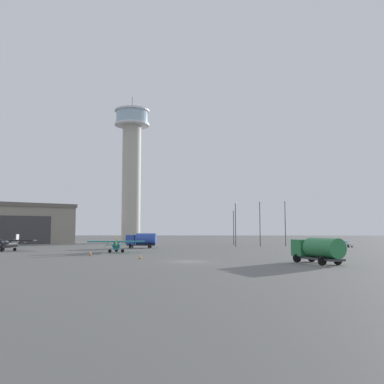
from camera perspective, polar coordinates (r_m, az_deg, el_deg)
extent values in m
plane|color=#60605E|center=(52.33, -0.43, -9.34)|extent=(400.00, 400.00, 0.00)
cylinder|color=#B2AD9E|center=(124.49, -8.18, 1.14)|extent=(5.39, 5.39, 34.25)
cylinder|color=silver|center=(127.51, -8.08, 8.95)|extent=(10.18, 10.18, 0.60)
cylinder|color=#99B7C6|center=(128.03, -8.07, 9.86)|extent=(9.36, 9.36, 3.57)
cylinder|color=silver|center=(128.56, -8.05, 10.74)|extent=(10.18, 10.18, 0.50)
cylinder|color=#38383D|center=(129.19, -8.04, 11.70)|extent=(0.16, 0.16, 4.00)
cube|color=gray|center=(125.84, -23.87, -4.16)|extent=(37.81, 36.99, 9.66)
cube|color=#625C52|center=(125.99, -23.78, -1.74)|extent=(38.66, 37.84, 1.00)
cube|color=#38383A|center=(114.91, -22.43, -4.77)|extent=(12.79, 11.07, 7.24)
cylinder|color=black|center=(82.99, -23.47, -6.47)|extent=(1.33, 6.21, 1.23)
cube|color=black|center=(82.70, -23.55, -5.98)|extent=(9.95, 1.65, 0.20)
cylinder|color=#B7BABF|center=(82.02, -22.56, -6.31)|extent=(0.98, 0.10, 1.35)
cube|color=#99B7C6|center=(81.91, -23.84, -6.25)|extent=(1.00, 1.11, 0.69)
cone|color=black|center=(85.98, -22.47, -6.37)|extent=(0.95, 1.40, 0.92)
cube|color=#B7BABF|center=(85.96, -22.46, -5.85)|extent=(0.14, 1.09, 1.69)
cube|color=black|center=(85.98, -22.47, -6.28)|extent=(2.99, 0.94, 0.10)
cylinder|color=black|center=(80.90, -24.25, -7.14)|extent=(0.60, 0.17, 0.60)
cylinder|color=black|center=(83.69, -24.11, -7.06)|extent=(0.60, 0.17, 0.60)
cylinder|color=black|center=(82.72, -22.75, -7.14)|extent=(0.60, 0.17, 0.60)
cylinder|color=teal|center=(72.61, -10.16, -7.12)|extent=(2.35, 6.06, 1.18)
cone|color=#38383D|center=(75.80, -10.13, -7.02)|extent=(0.98, 1.01, 0.83)
cube|color=#38383D|center=(75.80, -10.13, -7.02)|extent=(0.10, 0.08, 1.81)
cube|color=teal|center=(72.87, -10.14, -6.57)|extent=(9.61, 3.31, 0.19)
cylinder|color=gold|center=(72.88, -8.94, -6.90)|extent=(0.93, 0.26, 1.29)
cylinder|color=gold|center=(72.91, -11.35, -6.86)|extent=(0.93, 0.26, 1.29)
cube|color=#99B7C6|center=(73.74, -10.14, -6.83)|extent=(1.14, 1.22, 0.67)
cone|color=teal|center=(69.41, -10.18, -7.14)|extent=(1.13, 1.48, 0.89)
cube|color=gold|center=(69.38, -10.17, -6.51)|extent=(0.32, 1.05, 1.62)
cube|color=teal|center=(69.40, -10.18, -7.02)|extent=(2.97, 1.41, 0.10)
cylinder|color=black|center=(74.93, -10.15, -7.72)|extent=(0.59, 0.27, 0.57)
cylinder|color=black|center=(72.45, -9.33, -7.83)|extent=(0.59, 0.27, 0.57)
cylinder|color=black|center=(72.48, -11.00, -7.80)|extent=(0.59, 0.27, 0.57)
cube|color=#38383D|center=(88.88, -6.84, -7.10)|extent=(6.17, 2.29, 0.24)
cube|color=#2847A8|center=(89.33, -8.21, -6.37)|extent=(1.83, 2.54, 1.96)
cube|color=#99B7C6|center=(89.51, -8.70, -6.11)|extent=(0.19, 2.08, 0.98)
cylinder|color=#2847A8|center=(88.64, -6.19, -6.29)|extent=(4.20, 2.52, 2.30)
cylinder|color=black|center=(88.28, -8.35, -7.18)|extent=(0.33, 1.01, 1.00)
cylinder|color=black|center=(90.42, -8.02, -7.13)|extent=(0.33, 1.01, 1.00)
cylinder|color=black|center=(87.44, -5.81, -7.23)|extent=(0.33, 1.01, 1.00)
cylinder|color=black|center=(89.60, -5.54, -7.17)|extent=(0.33, 1.01, 1.00)
cube|color=#38383D|center=(50.99, 16.56, -8.55)|extent=(4.53, 7.28, 0.24)
cube|color=#287A42|center=(52.99, 14.83, -7.26)|extent=(2.94, 2.76, 1.95)
cube|color=#99B7C6|center=(53.73, 14.23, -6.82)|extent=(1.86, 0.86, 0.98)
cylinder|color=#287A42|center=(50.02, 17.34, -7.19)|extent=(3.95, 5.31, 2.22)
cylinder|color=black|center=(52.39, 13.96, -8.64)|extent=(1.03, 0.65, 1.00)
cylinder|color=black|center=(53.62, 15.83, -8.51)|extent=(1.03, 0.65, 1.00)
cylinder|color=black|center=(48.67, 17.13, -8.86)|extent=(1.03, 0.65, 1.00)
cylinder|color=black|center=(50.00, 19.05, -8.70)|extent=(1.03, 0.65, 1.00)
cube|color=white|center=(98.36, 19.81, -6.65)|extent=(4.15, 4.05, 0.55)
cube|color=#99B7C6|center=(98.43, 19.69, -6.35)|extent=(2.74, 2.71, 0.50)
cylinder|color=black|center=(98.55, 20.72, -6.78)|extent=(0.57, 0.59, 0.64)
cylinder|color=black|center=(97.06, 20.31, -6.82)|extent=(0.57, 0.59, 0.64)
cylinder|color=black|center=(99.68, 19.32, -6.80)|extent=(0.57, 0.59, 0.64)
cylinder|color=black|center=(98.20, 18.90, -6.84)|extent=(0.57, 0.59, 0.64)
cylinder|color=#38383D|center=(104.87, 5.63, -4.90)|extent=(0.18, 0.18, 8.12)
sphere|color=#F9E5B2|center=(104.96, 5.61, -2.56)|extent=(0.44, 0.44, 0.44)
cylinder|color=#38383D|center=(96.53, 9.14, -4.37)|extent=(0.18, 0.18, 9.78)
sphere|color=#F9E5B2|center=(96.71, 9.10, -1.34)|extent=(0.44, 0.44, 0.44)
cylinder|color=#38383D|center=(94.34, 5.89, -4.51)|extent=(0.18, 0.18, 9.40)
sphere|color=#F9E5B2|center=(94.50, 5.86, -1.52)|extent=(0.44, 0.44, 0.44)
cylinder|color=#38383D|center=(98.74, 12.45, -4.27)|extent=(0.18, 0.18, 9.98)
sphere|color=#F9E5B2|center=(98.93, 12.39, -1.25)|extent=(0.44, 0.44, 0.44)
cube|color=black|center=(65.44, -13.52, -8.31)|extent=(0.36, 0.36, 0.04)
cone|color=orange|center=(65.42, -13.51, -8.00)|extent=(0.30, 0.30, 0.65)
cylinder|color=white|center=(65.42, -13.51, -7.97)|extent=(0.21, 0.21, 0.08)
cube|color=black|center=(57.30, -6.99, -8.90)|extent=(0.36, 0.36, 0.04)
cone|color=orange|center=(57.28, -6.99, -8.57)|extent=(0.30, 0.30, 0.62)
cylinder|color=white|center=(57.27, -6.99, -8.54)|extent=(0.21, 0.21, 0.08)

